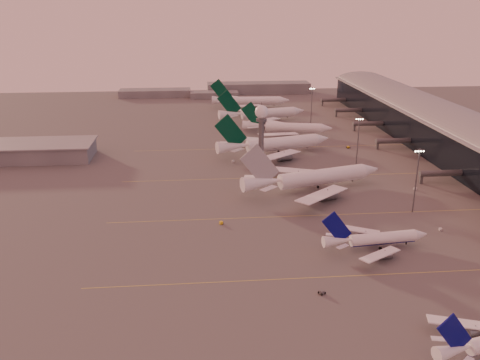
{
  "coord_description": "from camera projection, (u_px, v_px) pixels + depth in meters",
  "views": [
    {
      "loc": [
        -26.84,
        -117.47,
        75.53
      ],
      "look_at": [
        -9.58,
        73.3,
        8.58
      ],
      "focal_mm": 38.0,
      "sensor_mm": 36.0,
      "label": 1
    }
  ],
  "objects": [
    {
      "name": "ground",
      "position": [
        299.0,
        297.0,
        137.65
      ],
      "size": [
        700.0,
        700.0,
        0.0
      ],
      "primitive_type": "plane",
      "color": "#4D4B4B",
      "rests_on": "ground"
    },
    {
      "name": "taxiway_markings",
      "position": [
        348.0,
        213.0,
        192.84
      ],
      "size": [
        180.0,
        185.25,
        0.02
      ],
      "color": "gold",
      "rests_on": "ground"
    },
    {
      "name": "terminal",
      "position": [
        473.0,
        144.0,
        246.85
      ],
      "size": [
        57.0,
        362.0,
        23.04
      ],
      "color": "black",
      "rests_on": "ground"
    },
    {
      "name": "hangar",
      "position": [
        12.0,
        151.0,
        257.63
      ],
      "size": [
        82.0,
        27.0,
        8.5
      ],
      "color": "slate",
      "rests_on": "ground"
    },
    {
      "name": "radar_tower",
      "position": [
        261.0,
        123.0,
        243.98
      ],
      "size": [
        6.4,
        6.4,
        31.1
      ],
      "color": "#54565B",
      "rests_on": "ground"
    },
    {
      "name": "mast_b",
      "position": [
        416.0,
        178.0,
        189.5
      ],
      "size": [
        3.6,
        0.56,
        25.0
      ],
      "color": "#54565B",
      "rests_on": "ground"
    },
    {
      "name": "mast_c",
      "position": [
        358.0,
        141.0,
        240.78
      ],
      "size": [
        3.6,
        0.56,
        25.0
      ],
      "color": "#54565B",
      "rests_on": "ground"
    },
    {
      "name": "mast_d",
      "position": [
        312.0,
        105.0,
        325.23
      ],
      "size": [
        3.6,
        0.56,
        25.0
      ],
      "color": "#54565B",
      "rests_on": "ground"
    },
    {
      "name": "distant_horizon",
      "position": [
        228.0,
        90.0,
        442.27
      ],
      "size": [
        165.0,
        37.5,
        9.0
      ],
      "color": "slate",
      "rests_on": "ground"
    },
    {
      "name": "narrowbody_mid",
      "position": [
        376.0,
        241.0,
        164.04
      ],
      "size": [
        36.77,
        29.23,
        14.38
      ],
      "color": "white",
      "rests_on": "ground"
    },
    {
      "name": "widebody_white",
      "position": [
        314.0,
        181.0,
        215.61
      ],
      "size": [
        64.01,
        50.59,
        23.11
      ],
      "color": "white",
      "rests_on": "ground"
    },
    {
      "name": "greentail_a",
      "position": [
        275.0,
        147.0,
        266.67
      ],
      "size": [
        63.38,
        50.5,
        23.58
      ],
      "color": "white",
      "rests_on": "ground"
    },
    {
      "name": "greentail_b",
      "position": [
        287.0,
        129.0,
        305.63
      ],
      "size": [
        54.1,
        43.26,
        19.88
      ],
      "color": "white",
      "rests_on": "ground"
    },
    {
      "name": "greentail_c",
      "position": [
        263.0,
        115.0,
        341.45
      ],
      "size": [
        60.78,
        48.59,
        22.35
      ],
      "color": "white",
      "rests_on": "ground"
    },
    {
      "name": "greentail_d",
      "position": [
        251.0,
        102.0,
        386.43
      ],
      "size": [
        60.24,
        48.58,
        21.87
      ],
      "color": "white",
      "rests_on": "ground"
    },
    {
      "name": "gsv_tug_mid",
      "position": [
        322.0,
        292.0,
        139.06
      ],
      "size": [
        3.69,
        4.17,
        1.02
      ],
      "color": "#545759",
      "rests_on": "ground"
    },
    {
      "name": "gsv_truck_b",
      "position": [
        442.0,
        228.0,
        177.82
      ],
      "size": [
        5.09,
        2.47,
        1.97
      ],
      "color": "silver",
      "rests_on": "ground"
    },
    {
      "name": "gsv_truck_c",
      "position": [
        222.0,
        221.0,
        182.9
      ],
      "size": [
        6.03,
        3.86,
        2.29
      ],
      "color": "yellow",
      "rests_on": "ground"
    },
    {
      "name": "gsv_catering_b",
      "position": [
        416.0,
        185.0,
        216.07
      ],
      "size": [
        5.06,
        2.48,
        4.12
      ],
      "color": "silver",
      "rests_on": "ground"
    },
    {
      "name": "gsv_tug_far",
      "position": [
        315.0,
        177.0,
        231.71
      ],
      "size": [
        3.51,
        3.99,
        0.98
      ],
      "color": "silver",
      "rests_on": "ground"
    },
    {
      "name": "gsv_truck_d",
      "position": [
        233.0,
        160.0,
        254.13
      ],
      "size": [
        4.31,
        6.33,
        2.41
      ],
      "color": "silver",
      "rests_on": "ground"
    },
    {
      "name": "gsv_tug_hangar",
      "position": [
        348.0,
        147.0,
        278.73
      ],
      "size": [
        4.21,
        3.4,
        1.04
      ],
      "color": "yellow",
      "rests_on": "ground"
    }
  ]
}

